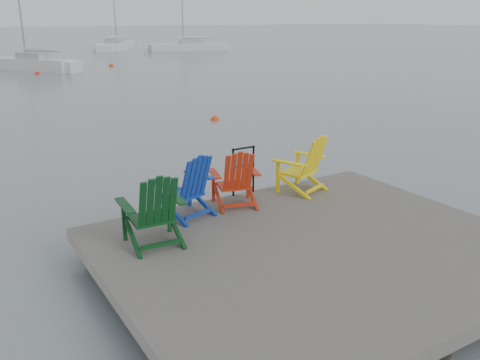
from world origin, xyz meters
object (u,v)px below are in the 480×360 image
handrail (243,166)px  chair_yellow (304,164)px  chair_green (154,209)px  sailboat_far (188,47)px  sailboat_near (31,65)px  chair_blue (188,185)px  sailboat_mid (116,46)px  chair_red (236,178)px  buoy_d (73,64)px  buoy_c (111,66)px  buoy_a (215,120)px  buoy_b (37,74)px

handrail → chair_yellow: (1.04, -0.48, 0.01)m
chair_green → sailboat_far: bearing=67.9°
chair_green → sailboat_near: sailboat_near is taller
chair_green → chair_blue: (0.90, 0.75, -0.02)m
sailboat_mid → chair_blue: bearing=-75.1°
chair_red → buoy_d: (6.07, 35.69, -1.02)m
chair_green → sailboat_mid: size_ratio=0.08×
sailboat_near → sailboat_far: (19.04, 13.72, -0.00)m
sailboat_near → buoy_c: bearing=-38.0°
buoy_d → sailboat_far: bearing=34.0°
chair_green → chair_yellow: chair_green is taller
chair_green → buoy_c: chair_green is taller
handrail → chair_red: (-0.46, -0.48, -0.02)m
handrail → buoy_a: size_ratio=2.86×
sailboat_mid → buoy_b: (-13.15, -23.35, -0.35)m
chair_blue → sailboat_mid: sailboat_mid is taller
sailboat_mid → buoy_c: (-7.18, -20.46, -0.35)m
chair_yellow → handrail: bearing=134.8°
sailboat_near → buoy_a: sailboat_near is taller
chair_red → buoy_b: size_ratio=2.93×
chair_yellow → sailboat_mid: sailboat_mid is taller
chair_red → chair_yellow: 1.50m
sailboat_far → buoy_d: 18.42m
chair_red → sailboat_mid: size_ratio=0.08×
buoy_d → chair_blue: bearing=-101.1°
sailboat_near → buoy_b: 3.14m
chair_red → buoy_b: chair_red is taller
handrail → chair_green: size_ratio=0.81×
chair_blue → buoy_d: chair_blue is taller
handrail → sailboat_far: size_ratio=0.08×
chair_yellow → sailboat_near: size_ratio=0.11×
handrail → chair_red: bearing=-133.6°
handrail → sailboat_mid: bearing=74.1°
chair_green → sailboat_mid: sailboat_mid is taller
chair_blue → chair_yellow: size_ratio=0.99×
chair_blue → sailboat_far: 51.10m
buoy_c → buoy_d: (-2.01, 3.65, 0.00)m
chair_green → buoy_a: (6.47, 10.00, -1.06)m
chair_blue → sailboat_far: sailboat_far is taller
handrail → buoy_a: bearing=64.4°
sailboat_near → buoy_d: size_ratio=25.01×
chair_blue → buoy_a: size_ratio=3.42×
chair_blue → sailboat_far: bearing=49.0°
buoy_c → buoy_d: 4.17m
handrail → buoy_c: bearing=76.4°
sailboat_near → chair_blue: bearing=-131.6°
chair_yellow → buoy_d: size_ratio=2.70×
chair_yellow → buoy_a: 9.82m
sailboat_mid → sailboat_far: sailboat_mid is taller
chair_yellow → sailboat_far: 50.09m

